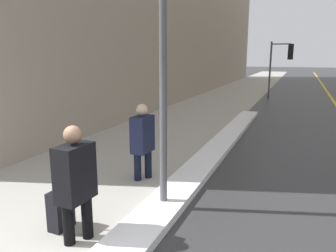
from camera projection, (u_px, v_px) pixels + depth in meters
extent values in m
cube|color=#9E9B93|center=(216.00, 103.00, 17.78)|extent=(4.00, 80.00, 0.01)
cube|color=white|center=(213.00, 153.00, 8.44)|extent=(0.67, 13.15, 0.14)
cylinder|color=#515156|center=(163.00, 91.00, 5.13)|extent=(0.12, 0.12, 3.97)
cylinder|color=#515156|center=(270.00, 70.00, 19.80)|extent=(0.11, 0.11, 3.36)
cylinder|color=#515156|center=(281.00, 44.00, 19.27)|extent=(1.10, 0.10, 0.07)
cube|color=black|center=(291.00, 52.00, 19.15)|extent=(0.30, 0.21, 0.90)
sphere|color=red|center=(291.00, 47.00, 19.20)|extent=(0.19, 0.19, 0.19)
sphere|color=orange|center=(291.00, 52.00, 19.26)|extent=(0.19, 0.19, 0.19)
sphere|color=green|center=(290.00, 57.00, 19.32)|extent=(0.19, 0.19, 0.19)
cylinder|color=black|center=(87.00, 209.00, 4.53)|extent=(0.15, 0.15, 0.88)
cylinder|color=black|center=(68.00, 215.00, 4.37)|extent=(0.15, 0.15, 0.88)
cube|color=black|center=(75.00, 173.00, 4.33)|extent=(0.34, 0.55, 0.77)
sphere|color=#8C664C|center=(73.00, 134.00, 4.22)|extent=(0.24, 0.24, 0.24)
cylinder|color=black|center=(148.00, 159.00, 6.81)|extent=(0.15, 0.15, 0.85)
cylinder|color=black|center=(137.00, 161.00, 6.66)|extent=(0.15, 0.15, 0.85)
cube|color=#191E38|center=(142.00, 134.00, 6.62)|extent=(0.33, 0.53, 0.74)
sphere|color=beige|center=(142.00, 110.00, 6.52)|extent=(0.23, 0.23, 0.23)
cube|color=black|center=(61.00, 210.00, 4.80)|extent=(0.24, 0.37, 0.60)
cylinder|color=#4C4C51|center=(58.00, 180.00, 4.70)|extent=(0.02, 0.02, 0.35)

